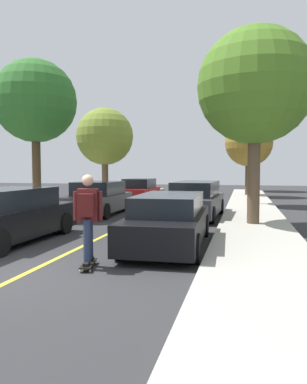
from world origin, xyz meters
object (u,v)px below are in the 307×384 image
(parked_car_left_far, at_px, (139,191))
(parked_car_right_nearest, at_px, (169,220))
(street_tree_right_nearest, at_px, (255,87))
(street_tree_right_far, at_px, (249,143))
(street_tree_right_farthest, at_px, (248,130))
(parked_car_left_near, at_px, (98,198))
(street_tree_left_near, at_px, (105,137))
(street_tree_left_nearest, at_px, (35,102))
(street_tree_right_near, at_px, (251,116))
(parked_car_right_near, at_px, (196,200))
(skateboarder, at_px, (88,213))
(parked_car_left_nearest, at_px, (8,216))
(skateboard, at_px, (89,263))

(parked_car_left_far, height_order, parked_car_right_nearest, parked_car_left_far)
(parked_car_right_nearest, distance_m, street_tree_right_nearest, 5.89)
(street_tree_right_far, bearing_deg, street_tree_right_farthest, 90.00)
(street_tree_right_nearest, height_order, street_tree_right_farthest, street_tree_right_farthest)
(parked_car_left_near, xyz_separation_m, street_tree_left_near, (-2.17, 6.56, 3.25))
(street_tree_left_nearest, height_order, street_tree_right_near, street_tree_left_nearest)
(parked_car_left_near, xyz_separation_m, parked_car_right_near, (4.30, -0.13, 0.04))
(parked_car_left_near, distance_m, street_tree_left_nearest, 4.76)
(parked_car_left_far, relative_size, street_tree_right_farthest, 0.56)
(parked_car_left_near, distance_m, skateboarder, 8.95)
(parked_car_right_near, xyz_separation_m, street_tree_right_far, (2.17, 12.13, 3.05))
(skateboarder, bearing_deg, street_tree_left_nearest, 127.02)
(parked_car_right_nearest, height_order, skateboarder, skateboarder)
(street_tree_left_nearest, bearing_deg, skateboarder, -52.98)
(parked_car_right_near, distance_m, street_tree_right_far, 12.70)
(street_tree_right_near, relative_size, skateboarder, 3.47)
(parked_car_left_near, distance_m, parked_car_right_near, 4.31)
(parked_car_right_nearest, distance_m, street_tree_right_farthest, 25.43)
(parked_car_left_far, xyz_separation_m, parked_car_right_near, (4.30, -6.74, 0.06))
(street_tree_right_nearest, bearing_deg, street_tree_right_far, 90.00)
(parked_car_left_nearest, height_order, street_tree_right_far, street_tree_right_far)
(parked_car_left_near, relative_size, parked_car_left_far, 1.07)
(street_tree_right_far, xyz_separation_m, skateboard, (-3.33, -20.34, -3.69))
(parked_car_right_nearest, distance_m, street_tree_right_far, 18.29)
(street_tree_right_nearest, height_order, skateboard, street_tree_right_nearest)
(street_tree_right_farthest, bearing_deg, street_tree_right_far, -90.00)
(street_tree_left_near, relative_size, street_tree_right_far, 1.05)
(parked_car_left_nearest, xyz_separation_m, skateboarder, (3.15, -1.95, 0.39))
(street_tree_left_near, bearing_deg, parked_car_left_near, -71.68)
(street_tree_left_near, distance_m, skateboarder, 16.10)
(parked_car_right_near, bearing_deg, street_tree_right_near, 68.13)
(skateboarder, bearing_deg, street_tree_right_near, 76.31)
(parked_car_left_far, bearing_deg, street_tree_right_far, 39.77)
(parked_car_left_nearest, xyz_separation_m, street_tree_right_nearest, (6.48, 4.22, 3.98))
(parked_car_right_near, relative_size, street_tree_right_far, 0.89)
(street_tree_right_near, bearing_deg, parked_car_left_nearest, -118.97)
(parked_car_right_nearest, xyz_separation_m, street_tree_right_near, (2.17, 11.18, 4.08))
(street_tree_left_near, bearing_deg, street_tree_right_farthest, 55.20)
(skateboard, bearing_deg, parked_car_right_near, 81.95)
(street_tree_left_near, height_order, street_tree_right_farthest, street_tree_right_farthest)
(parked_car_right_nearest, xyz_separation_m, street_tree_right_nearest, (2.17, 3.70, 4.03))
(street_tree_right_near, bearing_deg, street_tree_left_near, 171.62)
(street_tree_left_nearest, bearing_deg, street_tree_right_nearest, -5.85)
(parked_car_left_near, bearing_deg, street_tree_left_near, 108.32)
(street_tree_right_near, bearing_deg, skateboard, -103.75)
(skateboard, bearing_deg, street_tree_left_near, 109.64)
(parked_car_right_nearest, height_order, street_tree_right_farthest, street_tree_right_farthest)
(street_tree_left_nearest, relative_size, street_tree_right_farthest, 0.87)
(street_tree_left_nearest, relative_size, street_tree_right_nearest, 0.97)
(parked_car_left_near, height_order, street_tree_left_nearest, street_tree_left_nearest)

